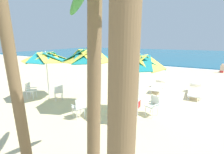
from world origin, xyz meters
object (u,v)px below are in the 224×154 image
(sun_lounger_0, at_px, (195,91))
(palm_tree_2, at_px, (92,63))
(plastic_chair_0, at_px, (126,98))
(palm_tree_3, at_px, (125,18))
(plastic_chair_3, at_px, (58,91))
(beach_umbrella_2, at_px, (46,57))
(beach_umbrella_1, at_px, (88,56))
(plastic_chair_4, at_px, (30,90))
(sun_lounger_1, at_px, (158,86))
(beach_umbrella_0, at_px, (139,62))
(plastic_chair_2, at_px, (79,107))
(beachgoer_seated, at_px, (222,70))
(cooler_box, at_px, (135,103))
(plastic_chair_1, at_px, (153,104))

(sun_lounger_0, height_order, palm_tree_2, palm_tree_2)
(plastic_chair_0, relative_size, palm_tree_3, 0.15)
(plastic_chair_3, xyz_separation_m, palm_tree_3, (5.75, -4.48, 2.86))
(sun_lounger_0, relative_size, palm_tree_3, 0.38)
(beach_umbrella_2, bearing_deg, beach_umbrella_1, -1.23)
(plastic_chair_4, bearing_deg, beach_umbrella_1, 6.87)
(sun_lounger_1, relative_size, palm_tree_3, 0.38)
(beach_umbrella_0, bearing_deg, plastic_chair_4, -173.76)
(plastic_chair_3, bearing_deg, plastic_chair_2, -26.06)
(plastic_chair_2, height_order, sun_lounger_1, plastic_chair_2)
(sun_lounger_1, distance_m, beachgoer_seated, 9.87)
(beach_umbrella_0, xyz_separation_m, plastic_chair_4, (-5.94, -0.65, -1.79))
(cooler_box, bearing_deg, sun_lounger_0, 51.74)
(beach_umbrella_0, height_order, beachgoer_seated, beach_umbrella_0)
(cooler_box, bearing_deg, plastic_chair_2, -125.99)
(plastic_chair_0, relative_size, plastic_chair_2, 1.00)
(beach_umbrella_1, height_order, sun_lounger_0, beach_umbrella_1)
(plastic_chair_2, height_order, cooler_box, plastic_chair_2)
(plastic_chair_0, distance_m, palm_tree_3, 6.31)
(plastic_chair_0, bearing_deg, plastic_chair_1, -7.33)
(plastic_chair_0, height_order, sun_lounger_0, plastic_chair_0)
(beach_umbrella_2, distance_m, beachgoer_seated, 16.22)
(beach_umbrella_0, relative_size, plastic_chair_2, 3.07)
(plastic_chair_1, xyz_separation_m, palm_tree_3, (0.86, -5.03, 2.86))
(cooler_box, bearing_deg, beachgoer_seated, 69.35)
(sun_lounger_0, xyz_separation_m, sun_lounger_1, (-2.11, 0.08, 0.00))
(plastic_chair_3, relative_size, cooler_box, 1.73)
(beach_umbrella_2, distance_m, plastic_chair_3, 1.90)
(plastic_chair_0, bearing_deg, sun_lounger_1, 79.67)
(palm_tree_2, bearing_deg, plastic_chair_2, 135.08)
(palm_tree_3, bearing_deg, plastic_chair_4, 151.64)
(plastic_chair_4, xyz_separation_m, sun_lounger_0, (7.95, 4.72, -0.22))
(beach_umbrella_2, bearing_deg, plastic_chair_1, 5.77)
(plastic_chair_0, distance_m, sun_lounger_1, 3.63)
(plastic_chair_3, bearing_deg, sun_lounger_0, 33.42)
(plastic_chair_3, height_order, plastic_chair_4, same)
(plastic_chair_1, bearing_deg, plastic_chair_3, -173.63)
(plastic_chair_1, distance_m, beachgoer_seated, 13.16)
(cooler_box, height_order, beachgoer_seated, beachgoer_seated)
(plastic_chair_1, bearing_deg, palm_tree_2, -94.10)
(sun_lounger_1, bearing_deg, palm_tree_3, -80.27)
(plastic_chair_0, distance_m, beach_umbrella_1, 2.60)
(sun_lounger_0, bearing_deg, sun_lounger_1, 177.93)
(beach_umbrella_2, bearing_deg, cooler_box, 13.28)
(plastic_chair_3, bearing_deg, beachgoer_seated, 57.33)
(beach_umbrella_0, distance_m, sun_lounger_1, 4.61)
(plastic_chair_1, xyz_separation_m, plastic_chair_3, (-4.89, -0.55, 0.00))
(beach_umbrella_2, distance_m, sun_lounger_0, 8.47)
(plastic_chair_1, distance_m, palm_tree_3, 5.85)
(sun_lounger_1, xyz_separation_m, beachgoer_seated, (4.22, 8.93, 0.01))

